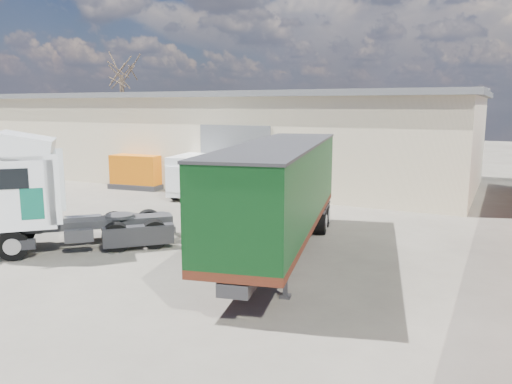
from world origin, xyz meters
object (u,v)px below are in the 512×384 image
at_px(bare_tree, 121,63).
at_px(panel_van, 204,174).
at_px(box_trailer, 281,188).
at_px(tractor_unit, 50,200).
at_px(orange_skip, 140,173).

bearing_deg(bare_tree, panel_van, -35.87).
bearing_deg(bare_tree, box_trailer, -39.52).
bearing_deg(tractor_unit, box_trailer, 66.89).
relative_size(bare_tree, box_trailer, 0.90).
relative_size(bare_tree, tractor_unit, 1.75).
bearing_deg(bare_tree, tractor_unit, -53.79).
bearing_deg(orange_skip, panel_van, -9.32).
bearing_deg(box_trailer, tractor_unit, -171.48).
xyz_separation_m(box_trailer, orange_skip, (-12.23, 8.14, -1.30)).
height_order(box_trailer, orange_skip, box_trailer).
distance_m(tractor_unit, panel_van, 10.67).
xyz_separation_m(bare_tree, tractor_unit, (15.40, -21.03, -6.32)).
relative_size(box_trailer, panel_van, 1.93).
bearing_deg(bare_tree, orange_skip, -45.57).
distance_m(box_trailer, orange_skip, 14.75).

